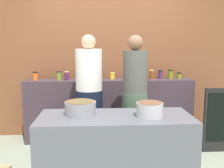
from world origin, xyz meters
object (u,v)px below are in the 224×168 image
(preserve_jar_9, at_px, (179,76))
(cooking_pot_center, at_px, (150,110))
(preserve_jar_0, at_px, (35,76))
(preserve_jar_3, at_px, (84,76))
(preserve_jar_2, at_px, (67,76))
(preserve_jar_6, at_px, (152,74))
(cook_with_tongs, at_px, (89,102))
(preserve_jar_5, at_px, (140,76))
(preserve_jar_8, at_px, (171,74))
(cook_in_cap, at_px, (135,103))
(preserve_jar_1, at_px, (59,76))
(preserve_jar_4, at_px, (112,76))
(chalkboard_sign, at_px, (221,120))
(preserve_jar_7, at_px, (160,74))
(cooking_pot_left, at_px, (80,108))

(preserve_jar_9, height_order, cooking_pot_center, preserve_jar_9)
(preserve_jar_0, height_order, preserve_jar_3, preserve_jar_0)
(preserve_jar_2, height_order, preserve_jar_6, preserve_jar_6)
(preserve_jar_3, xyz_separation_m, cook_with_tongs, (0.09, -0.53, -0.29))
(preserve_jar_5, height_order, preserve_jar_8, preserve_jar_8)
(preserve_jar_3, xyz_separation_m, cooking_pot_center, (0.78, -1.42, -0.19))
(cook_with_tongs, bearing_deg, cooking_pot_center, -52.70)
(cooking_pot_center, bearing_deg, cook_in_cap, 94.68)
(preserve_jar_6, xyz_separation_m, cooking_pot_center, (-0.32, -1.48, -0.21))
(preserve_jar_1, relative_size, preserve_jar_2, 1.05)
(preserve_jar_4, relative_size, chalkboard_sign, 0.11)
(preserve_jar_5, distance_m, preserve_jar_7, 0.37)
(cook_in_cap, bearing_deg, preserve_jar_6, 62.84)
(preserve_jar_8, distance_m, cook_in_cap, 1.08)
(preserve_jar_0, height_order, preserve_jar_9, preserve_jar_0)
(preserve_jar_7, bearing_deg, cooking_pot_center, -107.41)
(preserve_jar_7, bearing_deg, preserve_jar_0, -178.83)
(cooking_pot_left, bearing_deg, preserve_jar_0, 120.49)
(preserve_jar_7, bearing_deg, preserve_jar_8, -6.10)
(preserve_jar_5, height_order, preserve_jar_6, preserve_jar_6)
(preserve_jar_5, relative_size, chalkboard_sign, 0.13)
(preserve_jar_4, distance_m, preserve_jar_9, 1.10)
(preserve_jar_4, relative_size, preserve_jar_6, 0.73)
(preserve_jar_6, height_order, chalkboard_sign, preserve_jar_6)
(chalkboard_sign, bearing_deg, preserve_jar_9, 125.71)
(preserve_jar_1, distance_m, cooking_pot_center, 1.85)
(preserve_jar_6, bearing_deg, cook_with_tongs, -150.01)
(preserve_jar_1, bearing_deg, preserve_jar_3, 1.24)
(preserve_jar_0, bearing_deg, preserve_jar_8, 0.61)
(preserve_jar_2, height_order, preserve_jar_4, preserve_jar_2)
(preserve_jar_1, relative_size, preserve_jar_5, 1.18)
(cook_in_cap, bearing_deg, chalkboard_sign, 5.57)
(preserve_jar_2, bearing_deg, preserve_jar_3, -5.75)
(preserve_jar_7, height_order, cooking_pot_left, preserve_jar_7)
(preserve_jar_6, distance_m, cooking_pot_center, 1.53)
(preserve_jar_9, xyz_separation_m, cook_in_cap, (-0.84, -0.75, -0.28))
(preserve_jar_3, relative_size, cook_with_tongs, 0.07)
(preserve_jar_5, bearing_deg, preserve_jar_4, 166.48)
(preserve_jar_0, xyz_separation_m, cooking_pot_left, (0.79, -1.35, -0.20))
(preserve_jar_0, bearing_deg, preserve_jar_6, 0.23)
(chalkboard_sign, bearing_deg, preserve_jar_6, 145.58)
(cook_with_tongs, height_order, chalkboard_sign, cook_with_tongs)
(preserve_jar_1, distance_m, cook_with_tongs, 0.77)
(preserve_jar_4, relative_size, cook_in_cap, 0.06)
(preserve_jar_3, bearing_deg, preserve_jar_4, 9.77)
(preserve_jar_5, bearing_deg, preserve_jar_7, 18.56)
(preserve_jar_6, distance_m, cook_with_tongs, 1.20)
(preserve_jar_1, height_order, preserve_jar_6, preserve_jar_6)
(preserve_jar_3, xyz_separation_m, preserve_jar_4, (0.46, 0.08, -0.00))
(preserve_jar_2, bearing_deg, preserve_jar_4, 4.00)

